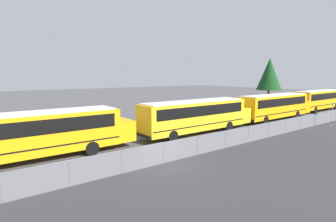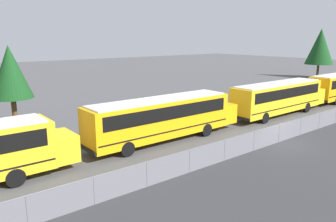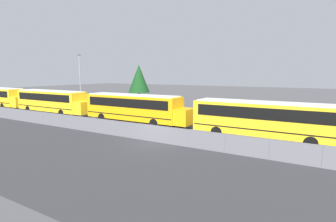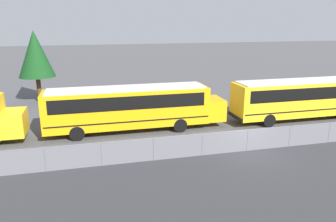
{
  "view_description": "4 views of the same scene",
  "coord_description": "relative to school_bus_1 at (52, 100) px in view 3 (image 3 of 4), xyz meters",
  "views": [
    {
      "loc": [
        -9.91,
        -13.64,
        5.84
      ],
      "look_at": [
        4.51,
        5.48,
        2.56
      ],
      "focal_mm": 28.0,
      "sensor_mm": 36.0,
      "label": 1
    },
    {
      "loc": [
        -21.49,
        -13.41,
        7.85
      ],
      "look_at": [
        -6.98,
        4.77,
        2.6
      ],
      "focal_mm": 35.0,
      "sensor_mm": 36.0,
      "label": 2
    },
    {
      "loc": [
        11.92,
        -18.06,
        5.75
      ],
      "look_at": [
        -1.4,
        4.55,
        1.99
      ],
      "focal_mm": 28.0,
      "sensor_mm": 36.0,
      "label": 3
    },
    {
      "loc": [
        -9.74,
        -17.81,
        8.12
      ],
      "look_at": [
        -4.11,
        4.48,
        1.74
      ],
      "focal_mm": 35.0,
      "sensor_mm": 36.0,
      "label": 4
    }
  ],
  "objects": [
    {
      "name": "tree_0",
      "position": [
        6.68,
        11.68,
        2.88
      ],
      "size": [
        3.55,
        3.55,
        7.22
      ],
      "color": "#51381E",
      "rests_on": "ground_plane"
    },
    {
      "name": "school_bus_2",
      "position": [
        14.59,
        0.21,
        0.0
      ],
      "size": [
        13.62,
        2.62,
        3.36
      ],
      "color": "#EDA80F",
      "rests_on": "ground_plane"
    },
    {
      "name": "school_bus_3",
      "position": [
        29.19,
        -0.32,
        0.0
      ],
      "size": [
        13.62,
        2.62,
        3.36
      ],
      "color": "yellow",
      "rests_on": "ground_plane"
    },
    {
      "name": "road_strip",
      "position": [
        21.17,
        -11.56,
        -2.0
      ],
      "size": [
        131.89,
        12.0,
        0.01
      ],
      "color": "#333335",
      "rests_on": "ground_plane"
    },
    {
      "name": "light_pole",
      "position": [
        -4.51,
        9.1,
        2.93
      ],
      "size": [
        0.6,
        0.24,
        9.09
      ],
      "color": "gray",
      "rests_on": "ground_plane"
    },
    {
      "name": "fence",
      "position": [
        21.17,
        -5.57,
        -1.26
      ],
      "size": [
        97.96,
        0.07,
        1.45
      ],
      "color": "#9EA0A5",
      "rests_on": "ground_plane"
    },
    {
      "name": "ground_plane",
      "position": [
        21.17,
        -5.56,
        -2.0
      ],
      "size": [
        200.0,
        200.0,
        0.0
      ],
      "primitive_type": "plane",
      "color": "#4C4C4F"
    },
    {
      "name": "school_bus_1",
      "position": [
        0.0,
        0.0,
        0.0
      ],
      "size": [
        13.62,
        2.62,
        3.36
      ],
      "color": "yellow",
      "rests_on": "ground_plane"
    }
  ]
}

